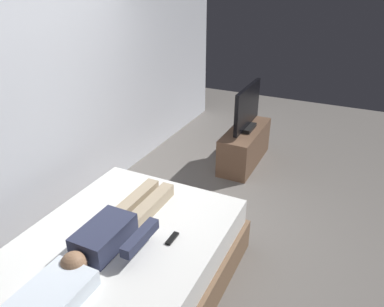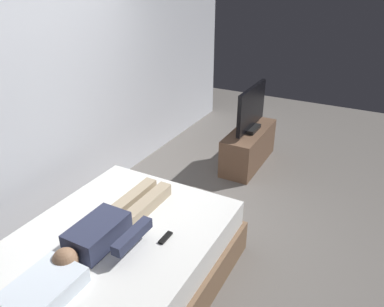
% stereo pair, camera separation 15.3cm
% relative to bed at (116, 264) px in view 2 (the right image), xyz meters
% --- Properties ---
extents(ground_plane, '(10.00, 10.00, 0.00)m').
position_rel_bed_xyz_m(ground_plane, '(0.72, -0.25, -0.26)').
color(ground_plane, slate).
extents(back_wall, '(6.40, 0.10, 2.80)m').
position_rel_bed_xyz_m(back_wall, '(1.12, 1.22, 1.14)').
color(back_wall, silver).
rests_on(back_wall, ground).
extents(bed, '(1.97, 1.54, 0.54)m').
position_rel_bed_xyz_m(bed, '(0.00, 0.00, 0.00)').
color(bed, brown).
rests_on(bed, ground).
extents(pillow, '(0.48, 0.34, 0.12)m').
position_rel_bed_xyz_m(pillow, '(-0.67, -0.00, 0.34)').
color(pillow, white).
rests_on(pillow, bed).
extents(person, '(1.26, 0.46, 0.18)m').
position_rel_bed_xyz_m(person, '(0.03, 0.03, 0.36)').
color(person, '#2D334C').
rests_on(person, bed).
extents(remote, '(0.15, 0.04, 0.02)m').
position_rel_bed_xyz_m(remote, '(0.18, -0.38, 0.29)').
color(remote, black).
rests_on(remote, bed).
extents(tv_stand, '(1.10, 0.40, 0.50)m').
position_rel_bed_xyz_m(tv_stand, '(2.63, -0.17, -0.01)').
color(tv_stand, brown).
rests_on(tv_stand, ground).
extents(tv, '(0.88, 0.20, 0.59)m').
position_rel_bed_xyz_m(tv, '(2.63, -0.17, 0.52)').
color(tv, black).
rests_on(tv, tv_stand).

